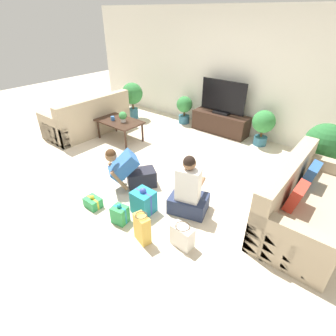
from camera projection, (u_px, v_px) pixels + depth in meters
ground_plane at (153, 172)px, 4.66m from camera, size 16.00×16.00×0.00m
wall_back at (232, 73)px, 5.73m from camera, size 8.40×0.06×2.60m
sofa_left at (89, 119)px, 6.10m from camera, size 0.89×1.88×0.85m
sofa_right at (305, 205)px, 3.40m from camera, size 0.89×1.88×0.85m
coffee_table at (119, 123)px, 5.66m from camera, size 1.00×0.62×0.44m
tv_console at (220, 123)px, 6.10m from camera, size 1.31×0.43×0.46m
tv at (223, 99)px, 5.81m from camera, size 1.07×0.20×0.74m
potted_plant_back_left at (184, 107)px, 6.52m from camera, size 0.39×0.39×0.68m
potted_plant_corner_right at (324, 144)px, 4.16m from camera, size 0.62×0.62×0.99m
potted_plant_corner_left at (132, 95)px, 6.72m from camera, size 0.54×0.54×0.92m
potted_plant_back_right at (263, 124)px, 5.39m from camera, size 0.46×0.46×0.75m
person_kneeling at (131, 171)px, 4.12m from camera, size 0.66×0.77×0.73m
person_sitting at (189, 193)px, 3.61m from camera, size 0.61×0.58×0.91m
dog at (187, 175)px, 4.23m from camera, size 0.20×0.47×0.29m
gift_box_a at (120, 214)px, 3.51m from camera, size 0.23×0.21×0.30m
gift_box_b at (144, 202)px, 3.68m from camera, size 0.30×0.26×0.41m
gift_box_c at (93, 202)px, 3.81m from camera, size 0.24×0.18×0.20m
gift_bag_a at (142, 228)px, 3.19m from camera, size 0.25×0.18×0.41m
gift_bag_b at (182, 236)px, 3.15m from camera, size 0.28×0.19×0.31m
mug at (113, 118)px, 5.62m from camera, size 0.12×0.08×0.09m
tabletop_plant at (123, 116)px, 5.51m from camera, size 0.17×0.17×0.22m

